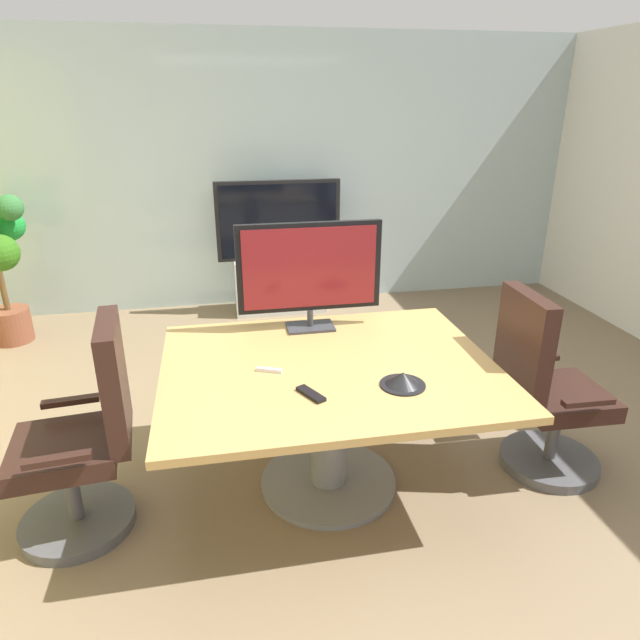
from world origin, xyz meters
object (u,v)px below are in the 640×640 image
conference_phone (403,380)px  office_chair_right (544,399)px  remote_control (311,394)px  tv_monitor (310,270)px  office_chair_left (86,447)px  wall_display_unit (280,269)px  conference_table (329,396)px

conference_phone → office_chair_right: bearing=12.7°
conference_phone → remote_control: conference_phone is taller
tv_monitor → conference_phone: bearing=-68.7°
office_chair_right → remote_control: office_chair_right is taller
office_chair_right → tv_monitor: (-1.23, 0.59, 0.65)m
office_chair_left → wall_display_unit: wall_display_unit is taller
office_chair_left → remote_control: bearing=72.6°
conference_table → wall_display_unit: 2.81m
office_chair_left → office_chair_right: (2.44, 0.00, 0.00)m
wall_display_unit → conference_phone: size_ratio=5.95×
tv_monitor → remote_control: tv_monitor is taller
conference_table → conference_phone: size_ratio=7.77×
conference_table → office_chair_left: size_ratio=1.57×
office_chair_right → conference_phone: office_chair_right is taller
wall_display_unit → remote_control: (-0.23, -3.10, 0.31)m
office_chair_left → conference_phone: 1.57m
office_chair_left → tv_monitor: (1.21, 0.59, 0.65)m
wall_display_unit → conference_phone: bearing=-85.9°
office_chair_right → wall_display_unit: size_ratio=0.83×
conference_phone → office_chair_left: bearing=172.3°
tv_monitor → wall_display_unit: 2.39m
tv_monitor → conference_phone: (0.31, -0.80, -0.33)m
conference_table → conference_phone: bearing=-43.7°
conference_table → tv_monitor: bearing=91.2°
wall_display_unit → remote_control: 3.13m
office_chair_left → office_chair_right: size_ratio=1.00×
office_chair_left → remote_control: 1.13m
remote_control → conference_table: bearing=36.0°
tv_monitor → wall_display_unit: (0.09, 2.29, -0.66)m
conference_table → office_chair_right: bearing=-3.8°
conference_phone → conference_table: bearing=136.3°
tv_monitor → wall_display_unit: size_ratio=0.64×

